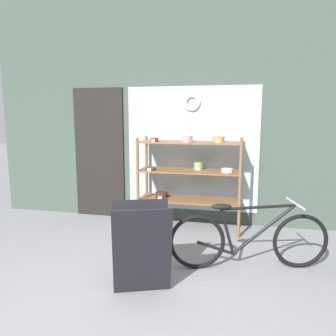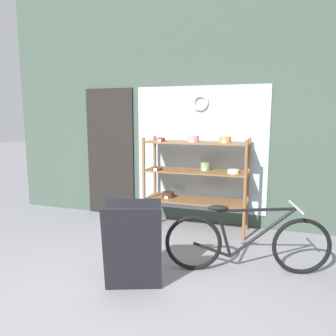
% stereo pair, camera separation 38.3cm
% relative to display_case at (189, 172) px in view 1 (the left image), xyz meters
% --- Properties ---
extents(ground_plane, '(30.00, 30.00, 0.00)m').
position_rel_display_case_xyz_m(ground_plane, '(-0.22, -2.45, -0.86)').
color(ground_plane, gray).
extents(storefront_facade, '(6.17, 0.13, 3.98)m').
position_rel_display_case_xyz_m(storefront_facade, '(-0.25, 0.38, 1.08)').
color(storefront_facade, '#3D4C42').
rests_on(storefront_facade, ground_plane).
extents(display_case, '(1.48, 0.49, 1.38)m').
position_rel_display_case_xyz_m(display_case, '(0.00, 0.00, 0.00)').
color(display_case, brown).
rests_on(display_case, ground_plane).
extents(bicycle, '(1.70, 0.57, 0.74)m').
position_rel_display_case_xyz_m(bicycle, '(0.83, -1.13, -0.53)').
color(bicycle, black).
rests_on(bicycle, ground_plane).
extents(sandwich_board, '(0.64, 0.55, 0.85)m').
position_rel_display_case_xyz_m(sandwich_board, '(-0.16, -1.84, -0.43)').
color(sandwich_board, black).
rests_on(sandwich_board, ground_plane).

